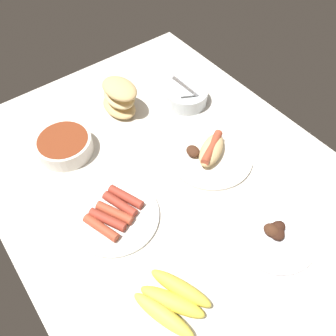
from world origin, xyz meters
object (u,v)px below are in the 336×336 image
(bowl_coleslaw, at_px, (186,95))
(bowl_chili, at_px, (64,145))
(banana_bunch, at_px, (172,301))
(plate_hotdog_assembled, at_px, (211,154))
(plate_grilled_meat, at_px, (275,234))
(bread_stack, at_px, (119,97))
(plate_sausages, at_px, (114,214))

(bowl_coleslaw, relative_size, bowl_chili, 0.89)
(bowl_coleslaw, xyz_separation_m, banana_bunch, (0.49, -0.44, -0.01))
(bowl_coleslaw, bearing_deg, plate_hotdog_assembled, -22.36)
(plate_grilled_meat, bearing_deg, banana_bunch, -94.68)
(plate_grilled_meat, height_order, banana_bunch, same)
(bowl_coleslaw, relative_size, banana_bunch, 0.81)
(bowl_coleslaw, height_order, plate_hotdog_assembled, bowl_coleslaw)
(bread_stack, xyz_separation_m, plate_sausages, (0.33, -0.23, -0.04))
(plate_grilled_meat, distance_m, plate_hotdog_assembled, 0.29)
(bowl_coleslaw, xyz_separation_m, plate_hotdog_assembled, (0.23, -0.10, -0.01))
(bowl_coleslaw, bearing_deg, plate_grilled_meat, -14.81)
(bowl_coleslaw, height_order, plate_grilled_meat, bowl_coleslaw)
(banana_bunch, bearing_deg, plate_hotdog_assembled, 126.76)
(bowl_coleslaw, relative_size, plate_hotdog_assembled, 0.59)
(bread_stack, bearing_deg, plate_hotdog_assembled, 16.51)
(plate_sausages, height_order, banana_bunch, banana_bunch)
(plate_hotdog_assembled, bearing_deg, banana_bunch, -53.24)
(bowl_coleslaw, distance_m, plate_sausages, 0.48)
(plate_sausages, relative_size, banana_bunch, 1.29)
(plate_grilled_meat, xyz_separation_m, plate_sausages, (-0.29, -0.29, 0.00))
(bread_stack, relative_size, bowl_chili, 0.93)
(banana_bunch, bearing_deg, plate_sausages, 176.43)
(plate_sausages, bearing_deg, plate_grilled_meat, 44.91)
(plate_grilled_meat, bearing_deg, plate_sausages, -135.09)
(bread_stack, bearing_deg, bowl_chili, -76.97)
(bread_stack, relative_size, plate_hotdog_assembled, 0.62)
(plate_hotdog_assembled, bearing_deg, bowl_coleslaw, 157.64)
(plate_hotdog_assembled, xyz_separation_m, banana_bunch, (0.26, -0.34, 0.00))
(plate_grilled_meat, distance_m, banana_bunch, 0.31)
(bread_stack, height_order, banana_bunch, bread_stack)
(bowl_coleslaw, bearing_deg, banana_bunch, -41.94)
(plate_grilled_meat, bearing_deg, bowl_coleslaw, 165.19)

